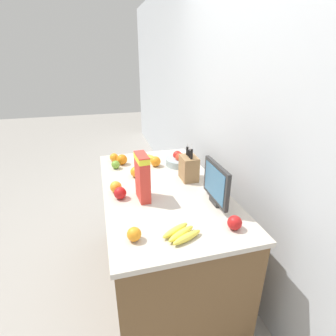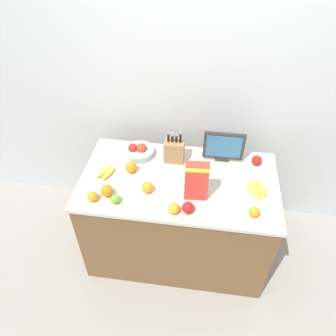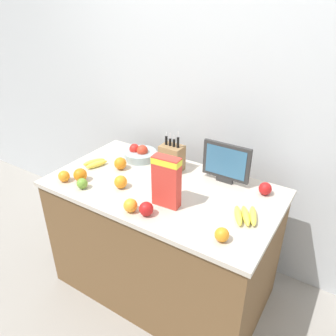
{
  "view_description": "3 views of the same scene",
  "coord_description": "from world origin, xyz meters",
  "px_view_note": "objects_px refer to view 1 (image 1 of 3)",
  "views": [
    {
      "loc": [
        1.62,
        -0.39,
        1.75
      ],
      "look_at": [
        -0.04,
        0.05,
        1.0
      ],
      "focal_mm": 28.0,
      "sensor_mm": 36.0,
      "label": 1
    },
    {
      "loc": [
        0.17,
        -1.76,
        2.6
      ],
      "look_at": [
        -0.08,
        -0.0,
        0.99
      ],
      "focal_mm": 35.0,
      "sensor_mm": 36.0,
      "label": 2
    },
    {
      "loc": [
        0.99,
        -1.49,
        1.98
      ],
      "look_at": [
        0.03,
        0.03,
        1.01
      ],
      "focal_mm": 35.0,
      "sensor_mm": 36.0,
      "label": 3
    }
  ],
  "objects_px": {
    "banana_bunch_left": "(145,157)",
    "banana_bunch_right": "(181,234)",
    "knife_block": "(189,168)",
    "apple_leftmost": "(116,165)",
    "apple_rightmost": "(120,193)",
    "orange_front_left": "(122,160)",
    "orange_front_right": "(134,234)",
    "small_monitor": "(216,183)",
    "orange_front_center": "(116,187)",
    "fruit_bowl": "(180,160)",
    "orange_mid_right": "(156,161)",
    "orange_by_cereal": "(114,157)",
    "orange_near_bowl": "(136,172)",
    "cereal_box": "(142,175)",
    "apple_rear": "(235,223)"
  },
  "relations": [
    {
      "from": "apple_rightmost",
      "to": "orange_front_right",
      "type": "relative_size",
      "value": 1.1
    },
    {
      "from": "banana_bunch_right",
      "to": "apple_rear",
      "type": "height_order",
      "value": "apple_rear"
    },
    {
      "from": "orange_mid_right",
      "to": "apple_rightmost",
      "type": "bearing_deg",
      "value": -36.04
    },
    {
      "from": "banana_bunch_left",
      "to": "knife_block",
      "type": "bearing_deg",
      "value": 26.48
    },
    {
      "from": "banana_bunch_left",
      "to": "banana_bunch_right",
      "type": "height_order",
      "value": "banana_bunch_left"
    },
    {
      "from": "apple_rear",
      "to": "apple_leftmost",
      "type": "relative_size",
      "value": 1.15
    },
    {
      "from": "orange_front_right",
      "to": "orange_front_left",
      "type": "bearing_deg",
      "value": 177.44
    },
    {
      "from": "knife_block",
      "to": "apple_leftmost",
      "type": "relative_size",
      "value": 4.28
    },
    {
      "from": "banana_bunch_right",
      "to": "orange_by_cereal",
      "type": "distance_m",
      "value": 1.18
    },
    {
      "from": "apple_rear",
      "to": "orange_near_bowl",
      "type": "relative_size",
      "value": 0.96
    },
    {
      "from": "orange_mid_right",
      "to": "orange_by_cereal",
      "type": "distance_m",
      "value": 0.39
    },
    {
      "from": "apple_leftmost",
      "to": "apple_rear",
      "type": "bearing_deg",
      "value": 28.93
    },
    {
      "from": "cereal_box",
      "to": "orange_front_right",
      "type": "distance_m",
      "value": 0.44
    },
    {
      "from": "orange_near_bowl",
      "to": "cereal_box",
      "type": "bearing_deg",
      "value": -0.61
    },
    {
      "from": "orange_by_cereal",
      "to": "orange_mid_right",
      "type": "bearing_deg",
      "value": 58.53
    },
    {
      "from": "orange_mid_right",
      "to": "orange_front_left",
      "type": "relative_size",
      "value": 0.98
    },
    {
      "from": "cereal_box",
      "to": "orange_front_right",
      "type": "xyz_separation_m",
      "value": [
        0.4,
        -0.12,
        -0.13
      ]
    },
    {
      "from": "apple_rightmost",
      "to": "orange_front_left",
      "type": "xyz_separation_m",
      "value": [
        -0.58,
        0.07,
        0.0
      ]
    },
    {
      "from": "small_monitor",
      "to": "orange_front_right",
      "type": "relative_size",
      "value": 4.27
    },
    {
      "from": "knife_block",
      "to": "banana_bunch_right",
      "type": "relative_size",
      "value": 1.34
    },
    {
      "from": "fruit_bowl",
      "to": "orange_front_right",
      "type": "relative_size",
      "value": 3.27
    },
    {
      "from": "orange_front_right",
      "to": "orange_by_cereal",
      "type": "xyz_separation_m",
      "value": [
        -1.11,
        -0.02,
        0.0
      ]
    },
    {
      "from": "orange_by_cereal",
      "to": "orange_near_bowl",
      "type": "bearing_deg",
      "value": 20.57
    },
    {
      "from": "small_monitor",
      "to": "apple_rightmost",
      "type": "relative_size",
      "value": 3.89
    },
    {
      "from": "orange_mid_right",
      "to": "fruit_bowl",
      "type": "bearing_deg",
      "value": 85.13
    },
    {
      "from": "orange_front_left",
      "to": "orange_front_right",
      "type": "bearing_deg",
      "value": -2.56
    },
    {
      "from": "orange_front_right",
      "to": "orange_by_cereal",
      "type": "relative_size",
      "value": 0.99
    },
    {
      "from": "orange_near_bowl",
      "to": "orange_by_cereal",
      "type": "relative_size",
      "value": 1.11
    },
    {
      "from": "orange_near_bowl",
      "to": "apple_rightmost",
      "type": "bearing_deg",
      "value": -25.96
    },
    {
      "from": "orange_front_left",
      "to": "orange_front_center",
      "type": "relative_size",
      "value": 1.11
    },
    {
      "from": "banana_bunch_left",
      "to": "apple_leftmost",
      "type": "bearing_deg",
      "value": -61.67
    },
    {
      "from": "cereal_box",
      "to": "orange_mid_right",
      "type": "xyz_separation_m",
      "value": [
        -0.51,
        0.2,
        -0.13
      ]
    },
    {
      "from": "small_monitor",
      "to": "orange_by_cereal",
      "type": "relative_size",
      "value": 4.23
    },
    {
      "from": "orange_mid_right",
      "to": "orange_near_bowl",
      "type": "bearing_deg",
      "value": -49.69
    },
    {
      "from": "apple_rightmost",
      "to": "knife_block",
      "type": "bearing_deg",
      "value": 106.91
    },
    {
      "from": "banana_bunch_right",
      "to": "apple_rear",
      "type": "bearing_deg",
      "value": 88.01
    },
    {
      "from": "orange_mid_right",
      "to": "orange_front_right",
      "type": "height_order",
      "value": "orange_mid_right"
    },
    {
      "from": "knife_block",
      "to": "apple_leftmost",
      "type": "distance_m",
      "value": 0.62
    },
    {
      "from": "orange_front_left",
      "to": "orange_near_bowl",
      "type": "distance_m",
      "value": 0.29
    },
    {
      "from": "orange_front_center",
      "to": "orange_near_bowl",
      "type": "height_order",
      "value": "orange_near_bowl"
    },
    {
      "from": "apple_rightmost",
      "to": "orange_front_left",
      "type": "distance_m",
      "value": 0.59
    },
    {
      "from": "apple_rear",
      "to": "orange_mid_right",
      "type": "bearing_deg",
      "value": -166.99
    },
    {
      "from": "orange_by_cereal",
      "to": "cereal_box",
      "type": "bearing_deg",
      "value": 10.62
    },
    {
      "from": "orange_mid_right",
      "to": "orange_by_cereal",
      "type": "xyz_separation_m",
      "value": [
        -0.2,
        -0.33,
        -0.01
      ]
    },
    {
      "from": "cereal_box",
      "to": "banana_bunch_right",
      "type": "xyz_separation_m",
      "value": [
        0.44,
        0.12,
        -0.15
      ]
    },
    {
      "from": "small_monitor",
      "to": "orange_front_center",
      "type": "height_order",
      "value": "small_monitor"
    },
    {
      "from": "fruit_bowl",
      "to": "orange_front_left",
      "type": "relative_size",
      "value": 2.73
    },
    {
      "from": "cereal_box",
      "to": "orange_by_cereal",
      "type": "relative_size",
      "value": 4.14
    },
    {
      "from": "orange_front_left",
      "to": "cereal_box",
      "type": "bearing_deg",
      "value": 6.6
    },
    {
      "from": "cereal_box",
      "to": "apple_leftmost",
      "type": "height_order",
      "value": "cereal_box"
    }
  ]
}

